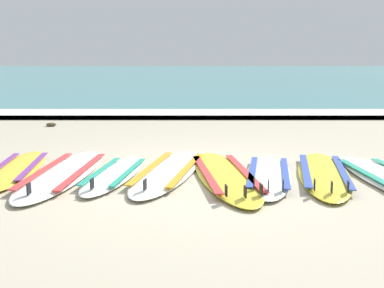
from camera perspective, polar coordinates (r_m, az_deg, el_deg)
The scene contains 11 objects.
ground_plane at distance 5.48m, azimuth -0.15°, elevation -4.20°, with size 80.00×80.00×0.00m, color #B7AD93.
sea at distance 40.46m, azimuth -0.25°, elevation 8.72°, with size 80.00×60.00×0.10m, color teal.
wave_foam_strip at distance 11.15m, azimuth -0.21°, elevation 3.69°, with size 80.00×1.27×0.11m, color white.
surfboard_0 at distance 6.18m, azimuth -21.02°, elevation -2.87°, with size 0.76×2.20×0.18m.
surfboard_1 at distance 5.79m, azimuth -15.78°, elevation -3.43°, with size 0.81×2.62×0.18m.
surfboard_2 at distance 5.59m, azimuth -9.77°, elevation -3.68°, with size 0.75×1.98×0.18m.
surfboard_3 at distance 5.67m, azimuth -3.15°, elevation -3.33°, with size 1.10×2.53×0.18m.
surfboard_4 at distance 5.48m, azimuth 3.84°, elevation -3.82°, with size 0.95×2.61×0.18m.
surfboard_5 at distance 5.56m, azimuth 9.16°, elevation -3.72°, with size 0.88×2.18×0.18m.
surfboard_6 at distance 5.76m, azimuth 15.64°, elevation -3.48°, with size 1.04×2.45×0.18m.
seaweed_clump_near_shoreline at distance 10.00m, azimuth -17.21°, elevation 2.30°, with size 0.21×0.17×0.07m, color #4C4228.
Camera 1 is at (-0.01, -5.30, 1.40)m, focal length 43.32 mm.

